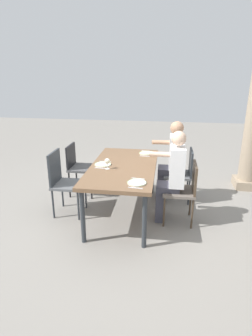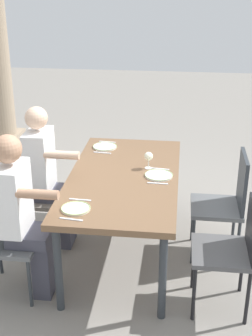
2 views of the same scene
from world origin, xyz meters
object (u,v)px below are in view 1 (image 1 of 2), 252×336
Objects in this scene: chair_mid_north at (185,188)px; diner_man_white at (172,175)px; chair_west_south at (78,165)px; diner_woman_green at (171,159)px; chair_west_north at (183,171)px; plate_1 at (103,164)px; plate_2 at (137,183)px; chair_mid_south at (63,179)px; wine_glass_1 at (107,161)px; plate_0 at (146,153)px; dining_table at (123,170)px.

chair_mid_north is 0.26m from diner_man_white.
chair_west_south is 0.66× the size of diner_woman_green.
diner_man_white is at bearing -14.54° from chair_west_north.
plate_2 is (0.62, 0.56, 0.00)m from plate_1.
chair_mid_south is (0.72, -0.01, 0.02)m from chair_west_south.
chair_mid_south is at bearing -96.47° from wine_glass_1.
plate_2 is at bearing -26.09° from chair_west_north.
chair_mid_south reaches higher than chair_west_north.
wine_glass_1 is at bearing -47.86° from diner_woman_green.
plate_0 is 1.28m from plate_2.
chair_west_south reaches higher than plate_1.
chair_west_north is at bearing 88.04° from plate_0.
plate_0 is at bearing 179.73° from plate_2.
plate_1 is at bearing -137.66° from plate_2.
chair_west_south is 1.11m from wine_glass_1.
plate_1 is at bearing -94.36° from diner_man_white.
diner_woman_green is at bearing 114.61° from chair_mid_south.
diner_man_white is 5.61× the size of plate_2.
chair_west_north is 1.43m from plate_2.
dining_table is 0.93m from diner_woman_green.
chair_west_north is at bearing 179.90° from chair_mid_north.
plate_0 is at bearing -150.12° from diner_man_white.
diner_man_white is 0.85m from plate_0.
diner_woman_green reaches higher than chair_west_north.
chair_mid_south is 0.77m from wine_glass_1.
chair_west_south is 1.00× the size of chair_mid_north.
diner_woman_green reaches higher than plate_1.
wine_glass_1 is (0.18, -0.20, 0.18)m from dining_table.
chair_west_north is 0.66× the size of diner_woman_green.
diner_man_white reaches higher than plate_0.
chair_west_south reaches higher than plate_0.
chair_mid_north is 3.69× the size of plate_1.
wine_glass_1 reaches higher than chair_west_south.
plate_0 and plate_2 have the same top height.
chair_west_south is 0.91× the size of chair_mid_south.
chair_mid_south reaches higher than wine_glass_1.
chair_mid_north reaches higher than plate_0.
wine_glass_1 is (0.80, -1.08, 0.38)m from chair_west_north.
wine_glass_1 is 0.65× the size of plate_2.
plate_2 is at bearing 42.34° from plate_1.
chair_mid_south is at bearing -65.39° from diner_woman_green.
dining_table is at bearing 93.61° from plate_1.
plate_0 reaches higher than dining_table.
diner_woman_green reaches higher than plate_0.
chair_mid_north is at bearing -0.10° from chair_west_north.
diner_woman_green reaches higher than plate_2.
diner_man_white is (-0.00, 1.58, 0.15)m from chair_mid_south.
wine_glass_1 reaches higher than chair_mid_north.
plate_1 is at bearing -86.39° from dining_table.
plate_0 is at bearing -92.46° from diner_woman_green.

